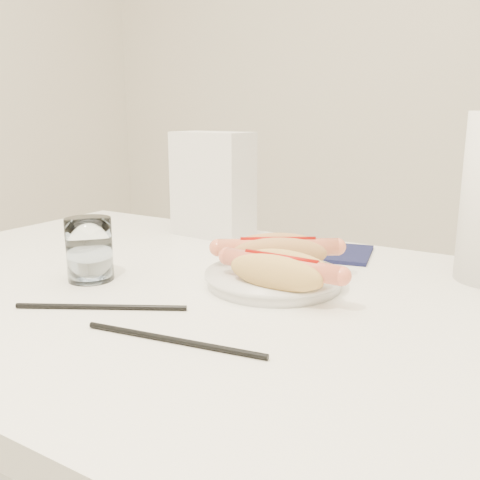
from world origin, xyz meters
The scene contains 9 objects.
table centered at (0.00, 0.00, 0.69)m, with size 1.20×0.80×0.75m.
plate centered at (0.11, 0.07, 0.76)m, with size 0.21×0.21×0.02m, color white.
hotdog_left centered at (0.09, 0.11, 0.79)m, with size 0.18×0.15×0.05m.
hotdog_right centered at (0.14, 0.02, 0.79)m, with size 0.19×0.08×0.05m.
water_glass centered at (-0.16, -0.06, 0.80)m, with size 0.07×0.07×0.10m, color silver.
chopstick_near centered at (-0.04, -0.15, 0.75)m, with size 0.01×0.01×0.24m, color black.
chopstick_far centered at (0.11, -0.18, 0.75)m, with size 0.01×0.01×0.23m, color black.
napkin_box centered at (-0.17, 0.31, 0.86)m, with size 0.17×0.09×0.22m, color silver.
navy_napkin centered at (0.12, 0.29, 0.75)m, with size 0.13×0.13×0.01m, color #111436.
Camera 1 is at (0.47, -0.63, 1.01)m, focal length 39.68 mm.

